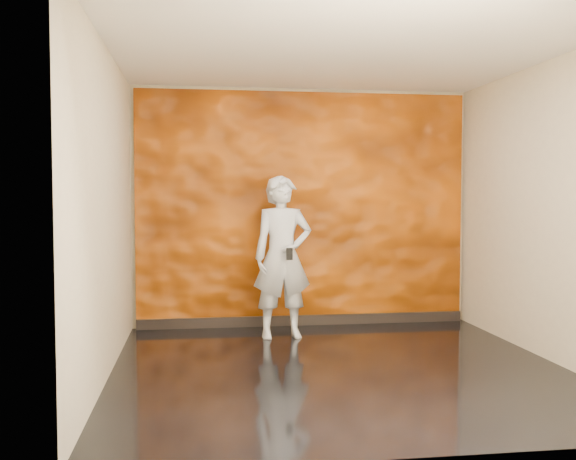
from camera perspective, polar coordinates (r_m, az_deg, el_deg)
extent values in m
cube|color=black|center=(5.87, 4.56, -12.16)|extent=(4.00, 4.00, 0.01)
cube|color=beige|center=(7.63, 1.32, 2.02)|extent=(4.00, 0.02, 2.80)
cube|color=beige|center=(3.75, 11.35, 0.95)|extent=(4.00, 0.02, 2.80)
cube|color=beige|center=(5.58, -15.84, 1.55)|extent=(0.02, 4.00, 2.80)
cube|color=beige|center=(6.41, 22.34, 1.61)|extent=(0.02, 4.00, 2.80)
cube|color=white|center=(5.81, 4.68, 15.61)|extent=(4.00, 4.00, 0.01)
cube|color=#D95E07|center=(7.59, 1.37, 1.87)|extent=(3.90, 0.06, 2.75)
cube|color=black|center=(7.70, 1.41, -8.01)|extent=(3.90, 0.04, 0.12)
imported|color=#A6ABB6|center=(6.94, -0.48, -2.41)|extent=(0.67, 0.47, 1.75)
cube|color=black|center=(6.68, 0.13, -2.14)|extent=(0.07, 0.02, 0.13)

